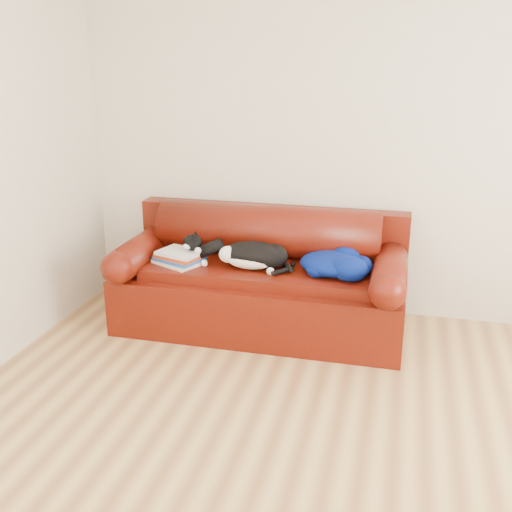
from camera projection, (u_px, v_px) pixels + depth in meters
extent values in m
plane|color=brown|center=(329.00, 464.00, 3.02)|extent=(4.50, 4.50, 0.00)
cube|color=beige|center=(371.00, 149.00, 4.45)|extent=(4.50, 0.02, 2.60)
cube|color=#3C0207|center=(261.00, 300.00, 4.50)|extent=(2.10, 0.90, 0.42)
cube|color=#3C0207|center=(259.00, 272.00, 4.38)|extent=(1.66, 0.62, 0.10)
cylinder|color=black|center=(130.00, 328.00, 4.47)|extent=(0.06, 0.06, 0.05)
cylinder|color=black|center=(383.00, 357.00, 4.04)|extent=(0.06, 0.06, 0.05)
cylinder|color=black|center=(164.00, 295.00, 5.08)|extent=(0.06, 0.06, 0.05)
cylinder|color=black|center=(387.00, 317.00, 4.65)|extent=(0.06, 0.06, 0.05)
cube|color=#3C0207|center=(272.00, 258.00, 4.76)|extent=(2.10, 0.18, 0.85)
cylinder|color=#3C0207|center=(269.00, 231.00, 4.58)|extent=(1.70, 0.40, 0.40)
cylinder|color=#3C0207|center=(144.00, 249.00, 4.61)|extent=(0.24, 0.88, 0.24)
sphere|color=#3C0207|center=(118.00, 268.00, 4.20)|extent=(0.24, 0.24, 0.24)
cylinder|color=#3C0207|center=(390.00, 269.00, 4.18)|extent=(0.24, 0.88, 0.24)
sphere|color=#3C0207|center=(388.00, 292.00, 3.77)|extent=(0.24, 0.24, 0.24)
cube|color=silver|center=(180.00, 262.00, 4.41)|extent=(0.41, 0.37, 0.02)
cube|color=white|center=(180.00, 262.00, 4.41)|extent=(0.39, 0.36, 0.02)
cube|color=#2054B2|center=(180.00, 259.00, 4.40)|extent=(0.39, 0.35, 0.02)
cube|color=white|center=(180.00, 259.00, 4.40)|extent=(0.38, 0.34, 0.02)
cube|color=#B03814|center=(180.00, 255.00, 4.39)|extent=(0.38, 0.33, 0.02)
cube|color=white|center=(180.00, 255.00, 4.39)|extent=(0.36, 0.32, 0.02)
cube|color=white|center=(179.00, 252.00, 4.39)|extent=(0.36, 0.31, 0.02)
cube|color=white|center=(179.00, 252.00, 4.39)|extent=(0.35, 0.30, 0.02)
ellipsoid|color=black|center=(254.00, 255.00, 4.29)|extent=(0.49, 0.29, 0.20)
ellipsoid|color=white|center=(250.00, 262.00, 4.25)|extent=(0.34, 0.17, 0.12)
ellipsoid|color=white|center=(228.00, 254.00, 4.29)|extent=(0.14, 0.13, 0.12)
ellipsoid|color=black|center=(274.00, 258.00, 4.28)|extent=(0.21, 0.21, 0.17)
ellipsoid|color=black|center=(212.00, 245.00, 4.32)|extent=(0.15, 0.14, 0.12)
ellipsoid|color=white|center=(208.00, 248.00, 4.29)|extent=(0.07, 0.06, 0.05)
sphere|color=#BF7272|center=(205.00, 248.00, 4.29)|extent=(0.02, 0.02, 0.02)
cone|color=black|center=(213.00, 239.00, 4.27)|extent=(0.06, 0.05, 0.06)
cone|color=black|center=(215.00, 236.00, 4.33)|extent=(0.06, 0.05, 0.06)
cylinder|color=black|center=(288.00, 267.00, 4.26)|extent=(0.11, 0.16, 0.04)
sphere|color=white|center=(222.00, 266.00, 4.30)|extent=(0.05, 0.05, 0.05)
sphere|color=white|center=(270.00, 271.00, 4.19)|extent=(0.05, 0.05, 0.05)
ellipsoid|color=#020A4E|center=(332.00, 263.00, 4.21)|extent=(0.55, 0.52, 0.15)
ellipsoid|color=#020A4E|center=(349.00, 267.00, 4.08)|extent=(0.34, 0.31, 0.17)
ellipsoid|color=#020A4E|center=(322.00, 259.00, 4.33)|extent=(0.35, 0.38, 0.11)
ellipsoid|color=#020A4E|center=(345.00, 257.00, 4.29)|extent=(0.28, 0.24, 0.17)
ellipsoid|color=#020A4E|center=(319.00, 269.00, 4.15)|extent=(0.22, 0.23, 0.11)
ellipsoid|color=silver|center=(337.00, 265.00, 4.10)|extent=(0.21, 0.13, 0.05)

